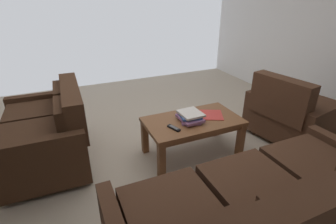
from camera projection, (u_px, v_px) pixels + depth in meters
name	position (u px, v px, depth m)	size (l,w,h in m)	color
ground_plane	(168.00, 146.00, 3.15)	(5.10, 5.38, 0.01)	tan
sofa_main	(266.00, 215.00, 1.73)	(2.07, 0.91, 0.83)	black
loveseat_near	(49.00, 132.00, 2.73)	(0.84, 1.26, 0.84)	black
coffee_table	(193.00, 125.00, 2.84)	(1.06, 0.60, 0.45)	brown
armchair_side	(291.00, 113.00, 3.19)	(0.98, 1.04, 0.86)	black
book_stack	(190.00, 117.00, 2.77)	(0.27, 0.30, 0.10)	#996699
tv_remote	(174.00, 128.00, 2.62)	(0.10, 0.17, 0.02)	black
loose_magazine	(211.00, 115.00, 2.91)	(0.25, 0.26, 0.01)	#C63833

